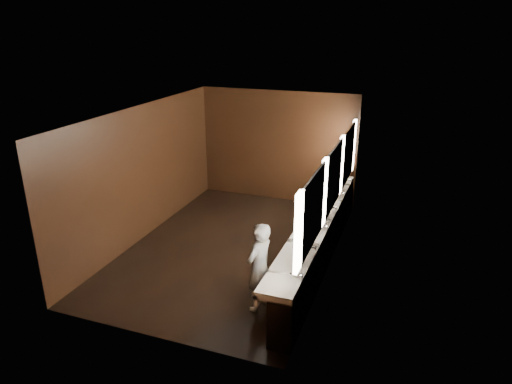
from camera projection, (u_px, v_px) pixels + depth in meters
floor at (233, 248)px, 9.38m from camera, size 6.00×6.00×0.00m
ceiling at (230, 112)px, 8.39m from camera, size 4.00×6.00×0.02m
wall_back at (277, 146)px, 11.52m from camera, size 4.00×0.02×2.80m
wall_front at (147, 253)px, 6.24m from camera, size 4.00×0.02×2.80m
wall_left at (143, 173)px, 9.52m from camera, size 0.02×6.00×2.80m
wall_right at (333, 196)px, 8.25m from camera, size 0.02×6.00×2.80m
sink_counter at (320, 239)px, 8.63m from camera, size 0.55×5.40×1.01m
mirror_band at (333, 178)px, 8.13m from camera, size 0.06×5.03×1.15m
person at (259, 267)px, 7.16m from camera, size 0.50×0.62×1.49m
trash_bin at (306, 251)px, 8.66m from camera, size 0.39×0.39×0.56m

